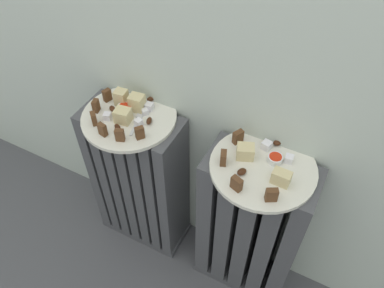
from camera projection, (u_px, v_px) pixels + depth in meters
The scene contains 34 objects.
radiator_left at pixel (140, 182), 1.41m from camera, with size 0.34×0.16×0.63m.
radiator_right at pixel (250, 229), 1.27m from camera, with size 0.34×0.16×0.63m.
plate_left at pixel (129, 117), 1.17m from camera, with size 0.29×0.29×0.01m, color silver.
plate_right at pixel (263, 167), 1.03m from camera, with size 0.29×0.29×0.01m, color silver.
dark_cake_slice_left_0 at pixel (107, 95), 1.20m from camera, with size 0.03×0.01×0.04m, color #56351E.
dark_cake_slice_left_1 at pixel (96, 106), 1.16m from camera, with size 0.03×0.01×0.04m, color #56351E.
dark_cake_slice_left_2 at pixel (94, 119), 1.12m from camera, with size 0.03×0.01×0.04m, color #56351E.
dark_cake_slice_left_3 at pixel (102, 130), 1.09m from camera, with size 0.03×0.01×0.04m, color #56351E.
dark_cake_slice_left_4 at pixel (120, 135), 1.08m from camera, with size 0.03×0.01×0.04m, color #56351E.
dark_cake_slice_left_5 at pixel (140, 133), 1.08m from camera, with size 0.03×0.01×0.04m, color #56351E.
marble_cake_slice_left_0 at pixel (121, 98), 1.18m from camera, with size 0.04×0.04×0.05m, color beige.
marble_cake_slice_left_1 at pixel (123, 116), 1.13m from camera, with size 0.05×0.04×0.04m, color beige.
marble_cake_slice_left_2 at pixel (137, 103), 1.16m from camera, with size 0.04×0.04×0.05m, color beige.
turkish_delight_left_0 at pixel (139, 122), 1.13m from camera, with size 0.02×0.02×0.02m, color white.
turkish_delight_left_1 at pixel (149, 107), 1.17m from camera, with size 0.02×0.02×0.02m, color white.
turkish_delight_left_2 at pixel (145, 112), 1.16m from camera, with size 0.02×0.02×0.02m, color white.
turkish_delight_left_3 at pixel (107, 116), 1.14m from camera, with size 0.02×0.02×0.02m, color white.
medjool_date_left_0 at pixel (151, 99), 1.20m from camera, with size 0.02×0.01×0.02m, color #3D1E0F.
medjool_date_left_1 at pixel (118, 127), 1.12m from camera, with size 0.03×0.01×0.02m, color #3D1E0F.
medjool_date_left_2 at pixel (149, 121), 1.13m from camera, with size 0.03×0.02×0.02m, color #3D1E0F.
medjool_date_left_3 at pixel (112, 109), 1.17m from camera, with size 0.03×0.02×0.02m, color #3D1E0F.
jam_bowl_left at pixel (125, 109), 1.16m from camera, with size 0.05×0.05×0.02m.
dark_cake_slice_right_0 at pixel (238, 137), 1.07m from camera, with size 0.03×0.02×0.04m, color #56351E.
dark_cake_slice_right_1 at pixel (223, 158), 1.02m from camera, with size 0.03×0.02×0.04m, color #56351E.
dark_cake_slice_right_2 at pixel (237, 184), 0.96m from camera, with size 0.03×0.02×0.04m, color #56351E.
dark_cake_slice_right_3 at pixel (272, 195), 0.94m from camera, with size 0.03×0.02×0.04m, color #56351E.
marble_cake_slice_right_0 at pixel (281, 178), 0.98m from camera, with size 0.05×0.03×0.04m, color beige.
marble_cake_slice_right_1 at pixel (245, 152), 1.04m from camera, with size 0.05×0.04×0.04m, color beige.
turkish_delight_right_0 at pixel (289, 159), 1.03m from camera, with size 0.02×0.02×0.02m, color white.
turkish_delight_right_1 at pixel (266, 145), 1.06m from camera, with size 0.02×0.02×0.02m, color white.
medjool_date_right_0 at pixel (277, 143), 1.07m from camera, with size 0.02×0.02×0.02m, color #3D1E0F.
medjool_date_right_1 at pixel (242, 172), 1.00m from camera, with size 0.03×0.02×0.02m, color #3D1E0F.
jam_bowl_right at pixel (275, 159), 1.03m from camera, with size 0.04×0.04×0.02m.
fork at pixel (137, 122), 1.14m from camera, with size 0.04×0.10×0.00m.
Camera 1 is at (0.34, -0.39, 1.44)m, focal length 35.96 mm.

